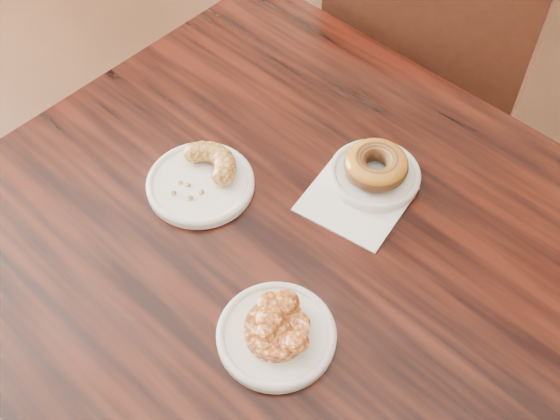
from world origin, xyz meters
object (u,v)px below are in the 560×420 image
Objects in this scene: chair_far at (433,70)px; glazed_donut at (376,165)px; cruller_fragment at (199,175)px; cafe_table at (271,349)px; apple_fritter at (276,328)px.

glazed_donut is (0.15, -0.63, 0.33)m from chair_far.
cruller_fragment is at bearing -142.31° from glazed_donut.
cafe_table is at bearing 87.86° from chair_far.
cruller_fragment is (-0.23, -0.17, -0.01)m from glazed_donut.
cruller_fragment is (-0.07, -0.80, 0.33)m from chair_far.
glazed_donut is 0.28m from cruller_fragment.
cruller_fragment is at bearing 179.54° from cafe_table.
chair_far is 7.44× the size of cruller_fragment.
cruller_fragment is at bearing 77.12° from chair_far.
glazed_donut is 0.33m from apple_fritter.
cafe_table is 9.27× the size of glazed_donut.
chair_far is at bearing 100.89° from apple_fritter.
glazed_donut is (0.07, 0.20, 0.41)m from cafe_table.
cafe_table is at bearing -109.99° from glazed_donut.
glazed_donut is at bearing 78.51° from cafe_table.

